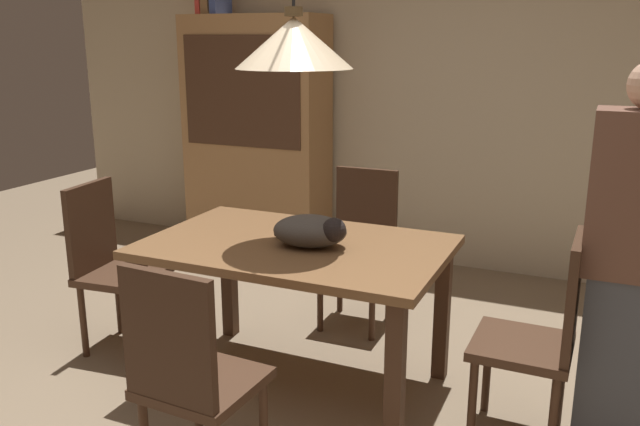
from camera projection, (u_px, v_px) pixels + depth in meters
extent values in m
cube|color=beige|center=(432.00, 70.00, 4.80)|extent=(6.40, 0.10, 2.90)
cube|color=brown|center=(296.00, 247.00, 3.09)|extent=(1.40, 0.90, 0.04)
cube|color=#472D1E|center=(142.00, 330.00, 3.09)|extent=(0.07, 0.07, 0.71)
cube|color=#472D1E|center=(395.00, 384.00, 2.60)|extent=(0.07, 0.07, 0.71)
cube|color=#472D1E|center=(229.00, 277.00, 3.78)|extent=(0.07, 0.07, 0.71)
cube|color=#472D1E|center=(442.00, 312.00, 3.29)|extent=(0.07, 0.07, 0.71)
cube|color=#472D1E|center=(356.00, 257.00, 3.88)|extent=(0.41, 0.41, 0.04)
cube|color=#40291B|center=(366.00, 207.00, 3.97)|extent=(0.38, 0.04, 0.48)
cylinder|color=#472D1E|center=(320.00, 298.00, 3.85)|extent=(0.04, 0.04, 0.41)
cylinder|color=#472D1E|center=(372.00, 307.00, 3.73)|extent=(0.04, 0.04, 0.41)
cylinder|color=#472D1E|center=(340.00, 280.00, 4.14)|extent=(0.04, 0.04, 0.41)
cylinder|color=#472D1E|center=(389.00, 288.00, 4.02)|extent=(0.04, 0.04, 0.41)
cube|color=#472D1E|center=(522.00, 346.00, 2.76)|extent=(0.41, 0.41, 0.04)
cube|color=#40291B|center=(573.00, 295.00, 2.62)|extent=(0.04, 0.38, 0.48)
cylinder|color=#472D1E|center=(487.00, 370.00, 3.02)|extent=(0.04, 0.04, 0.41)
cylinder|color=#472D1E|center=(472.00, 404.00, 2.74)|extent=(0.04, 0.04, 0.41)
cylinder|color=#472D1E|center=(561.00, 385.00, 2.90)|extent=(0.04, 0.04, 0.41)
cylinder|color=#472D1E|center=(553.00, 422.00, 2.61)|extent=(0.04, 0.04, 0.41)
cube|color=#472D1E|center=(123.00, 275.00, 3.58)|extent=(0.44, 0.44, 0.04)
cube|color=#40291B|center=(91.00, 227.00, 3.57)|extent=(0.07, 0.38, 0.48)
cylinder|color=#472D1E|center=(135.00, 329.00, 3.45)|extent=(0.04, 0.04, 0.41)
cylinder|color=#472D1E|center=(167.00, 306.00, 3.74)|extent=(0.04, 0.04, 0.41)
cylinder|color=#472D1E|center=(83.00, 321.00, 3.54)|extent=(0.04, 0.04, 0.41)
cylinder|color=#472D1E|center=(119.00, 300.00, 3.84)|extent=(0.04, 0.04, 0.41)
cube|color=#472D1E|center=(203.00, 383.00, 2.47)|extent=(0.42, 0.42, 0.04)
cube|color=#40291B|center=(168.00, 338.00, 2.24)|extent=(0.38, 0.06, 0.48)
cylinder|color=#472D1E|center=(264.00, 425.00, 2.59)|extent=(0.04, 0.04, 0.41)
cylinder|color=#472D1E|center=(198.00, 406.00, 2.73)|extent=(0.04, 0.04, 0.41)
ellipsoid|color=#4C4742|center=(310.00, 231.00, 3.02)|extent=(0.39, 0.30, 0.15)
sphere|color=black|center=(334.00, 230.00, 2.94)|extent=(0.11, 0.11, 0.11)
cylinder|color=black|center=(293.00, 235.00, 3.13)|extent=(0.18, 0.04, 0.04)
cone|color=beige|center=(294.00, 43.00, 2.85)|extent=(0.52, 0.52, 0.22)
cylinder|color=#513D23|center=(294.00, 11.00, 2.82)|extent=(0.08, 0.08, 0.04)
cube|color=#A87A4C|center=(257.00, 138.00, 5.15)|extent=(1.10, 0.44, 1.85)
cube|color=#472D1E|center=(241.00, 92.00, 4.85)|extent=(0.97, 0.01, 0.81)
cube|color=#472D1E|center=(260.00, 245.00, 5.37)|extent=(1.12, 0.45, 0.08)
cube|color=brown|center=(212.00, 0.00, 5.02)|extent=(0.06, 0.24, 0.22)
cube|color=#4C515B|center=(618.00, 370.00, 2.63)|extent=(0.30, 0.20, 0.80)
cube|color=brown|center=(640.00, 195.00, 2.44)|extent=(0.36, 0.22, 0.63)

